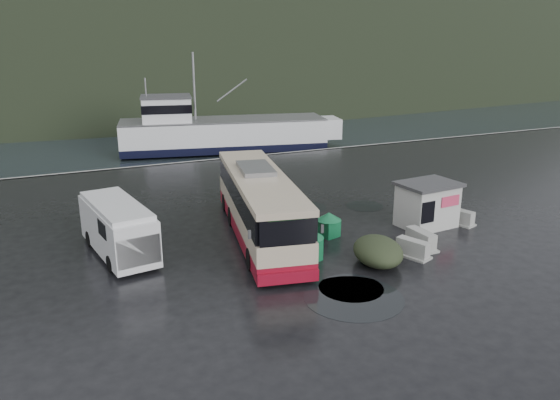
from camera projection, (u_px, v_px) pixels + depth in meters
name	position (u px, v px, depth m)	size (l,w,h in m)	color
ground	(280.00, 249.00, 26.27)	(160.00, 160.00, 0.00)	black
harbor_water	(82.00, 80.00, 122.47)	(300.00, 180.00, 0.02)	black
quay_edge	(179.00, 163.00, 43.76)	(160.00, 0.60, 1.50)	#999993
headland	(79.00, 56.00, 248.77)	(780.00, 540.00, 570.00)	black
coach_bus	(260.00, 236.00, 27.95)	(3.07, 12.27, 3.47)	#BDAA8F
white_van	(120.00, 254.00, 25.67)	(2.10, 6.09, 2.54)	silver
waste_bin_left	(306.00, 260.00, 24.99)	(1.15, 1.15, 1.60)	#116438
waste_bin_right	(328.00, 236.00, 27.92)	(0.92, 0.92, 1.28)	#116438
dome_tent	(377.00, 263.00, 24.62)	(2.16, 3.03, 1.19)	#2A331E
ticket_kiosk	(425.00, 226.00, 29.43)	(3.10, 2.35, 2.42)	#BABAB5
jersey_barrier_a	(412.00, 257.00, 25.38)	(0.83, 1.65, 0.83)	#999993
jersey_barrier_b	(459.00, 224.00, 29.72)	(0.81, 1.61, 0.81)	#999993
jersey_barrier_c	(420.00, 248.00, 26.38)	(0.89, 1.79, 0.89)	#999993
fishing_trawler	(224.00, 137.00, 54.83)	(23.86, 5.25, 9.55)	silver
puddles	(344.00, 257.00, 25.27)	(9.93, 14.43, 0.01)	black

